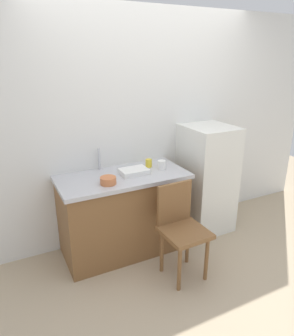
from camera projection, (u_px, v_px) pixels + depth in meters
name	position (u px, v px, depth m)	size (l,w,h in m)	color
ground_plane	(191.00, 271.00, 3.05)	(8.00, 8.00, 0.00)	tan
back_wall	(145.00, 127.00, 3.46)	(4.80, 0.10, 2.47)	silver
cabinet_base	(124.00, 215.00, 3.27)	(1.27, 0.60, 0.82)	brown
countertop	(123.00, 177.00, 3.13)	(1.31, 0.64, 0.04)	#B7B7BC
faucet	(99.00, 159.00, 3.22)	(0.02, 0.02, 0.23)	#B7B7BC
refrigerator	(206.00, 178.00, 3.66)	(0.53, 0.57, 1.25)	silver
chair	(181.00, 227.00, 2.88)	(0.41, 0.41, 0.89)	brown
dish_tray	(134.00, 171.00, 3.15)	(0.28, 0.20, 0.05)	white
terracotta_bowl	(108.00, 181.00, 2.89)	(0.15, 0.15, 0.07)	#C67042
cup_yellow	(149.00, 163.00, 3.33)	(0.07, 0.07, 0.09)	yellow
cup_white	(162.00, 165.00, 3.27)	(0.08, 0.08, 0.09)	white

